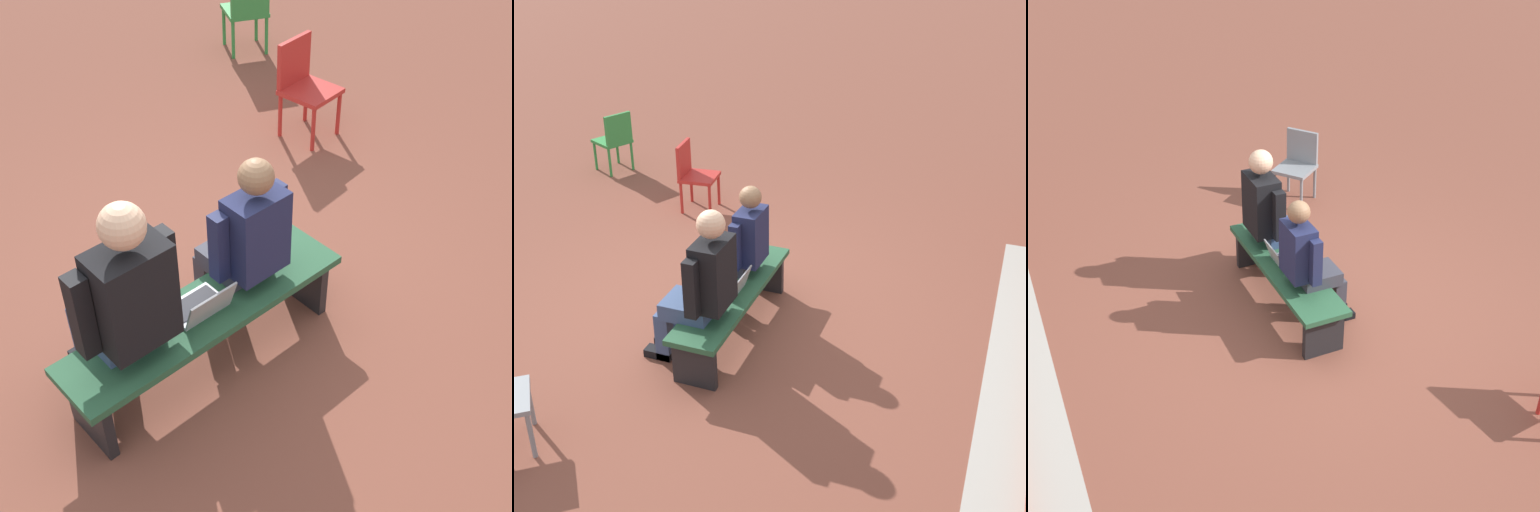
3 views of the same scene
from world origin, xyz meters
The scene contains 8 objects.
ground_plane centered at (0.00, 0.00, 0.00)m, with size 60.00×60.00×0.00m, color brown.
concrete_strip centered at (0.25, 2.69, 0.00)m, with size 5.31×0.40×0.01m, color #A8A399.
bench centered at (0.25, 0.29, 0.35)m, with size 1.80×0.44×0.45m.
person_student centered at (-0.11, 0.23, 0.70)m, with size 0.52×0.65×1.30m.
person_adult centered at (0.71, 0.22, 0.75)m, with size 0.59×0.75×1.43m.
laptop centered at (0.28, 0.30, 0.50)m, with size 0.32×0.29×0.21m.
plastic_chair_mid_courtyard centered at (-2.80, -2.75, 0.48)m, with size 0.56×0.56×0.84m.
plastic_chair_far_left centered at (-2.07, -1.21, 0.48)m, with size 0.46×0.46×0.84m.
Camera 2 is at (5.16, 2.47, 3.72)m, focal length 50.00 mm.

